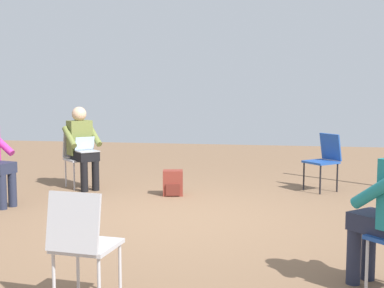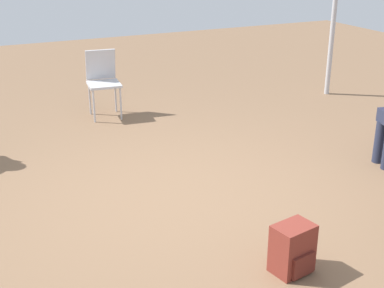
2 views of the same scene
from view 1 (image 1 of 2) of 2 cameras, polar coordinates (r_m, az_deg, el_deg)
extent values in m
plane|color=brown|center=(6.32, -1.61, -7.99)|extent=(16.21, 16.21, 0.00)
cylinder|color=#B7B7BC|center=(4.29, 18.14, -12.31)|extent=(0.02, 0.02, 0.42)
cube|color=#B7B7BC|center=(8.35, -11.85, -1.61)|extent=(0.57, 0.57, 0.03)
cylinder|color=#B7B7BC|center=(8.29, -10.28, -3.20)|extent=(0.02, 0.02, 0.42)
cylinder|color=#B7B7BC|center=(8.16, -12.46, -3.40)|extent=(0.02, 0.02, 0.42)
cylinder|color=#B7B7BC|center=(8.60, -11.20, -2.88)|extent=(0.02, 0.02, 0.42)
cylinder|color=#B7B7BC|center=(8.48, -13.32, -3.07)|extent=(0.02, 0.02, 0.42)
cube|color=#B7B7BC|center=(8.50, -12.37, -0.03)|extent=(0.33, 0.34, 0.40)
cube|color=#B7B7BC|center=(3.88, -11.11, -10.59)|extent=(0.44, 0.44, 0.03)
cylinder|color=#B7B7BC|center=(4.17, -12.07, -12.67)|extent=(0.02, 0.02, 0.42)
cylinder|color=#B7B7BC|center=(4.03, -7.69, -13.28)|extent=(0.02, 0.02, 0.42)
cylinder|color=#B7B7BC|center=(3.89, -14.52, -14.13)|extent=(0.02, 0.02, 0.42)
cylinder|color=#B7B7BC|center=(3.74, -9.88, -14.88)|extent=(0.02, 0.02, 0.42)
cube|color=#B7B7BC|center=(3.67, -12.56, -8.16)|extent=(0.14, 0.39, 0.40)
cylinder|color=#1E4799|center=(7.47, -19.25, -4.48)|extent=(0.02, 0.02, 0.42)
cube|color=#1E4799|center=(8.10, 13.57, -1.89)|extent=(0.56, 0.56, 0.03)
cylinder|color=black|center=(7.90, 13.52, -3.74)|extent=(0.02, 0.02, 0.42)
cylinder|color=black|center=(8.14, 11.84, -3.41)|extent=(0.02, 0.02, 0.42)
cylinder|color=black|center=(8.14, 15.23, -3.50)|extent=(0.02, 0.02, 0.42)
cylinder|color=black|center=(8.37, 13.55, -3.19)|extent=(0.02, 0.02, 0.42)
cube|color=#1E4799|center=(8.21, 14.56, -0.30)|extent=(0.35, 0.32, 0.40)
cylinder|color=black|center=(8.09, -10.25, -3.33)|extent=(0.11, 0.11, 0.45)
cylinder|color=black|center=(8.02, -11.43, -3.44)|extent=(0.11, 0.11, 0.45)
cube|color=black|center=(8.17, -11.35, -1.24)|extent=(0.51, 0.51, 0.14)
cube|color=olive|center=(8.31, -11.90, 0.68)|extent=(0.39, 0.40, 0.52)
sphere|color=#DBAD89|center=(8.28, -11.95, 3.15)|extent=(0.22, 0.22, 0.22)
cylinder|color=olive|center=(8.29, -10.36, 0.88)|extent=(0.35, 0.34, 0.31)
cylinder|color=olive|center=(8.14, -12.93, 0.73)|extent=(0.35, 0.34, 0.31)
cube|color=#9EA0A5|center=(8.05, -11.05, -0.78)|extent=(0.37, 0.37, 0.02)
cube|color=#B2D1F2|center=(8.14, -11.38, 0.06)|extent=(0.25, 0.25, 0.20)
cylinder|color=#23283D|center=(4.45, 16.86, -11.37)|extent=(0.11, 0.11, 0.45)
cylinder|color=#23283D|center=(4.59, 18.31, -10.89)|extent=(0.11, 0.11, 0.45)
cube|color=#23283D|center=(4.35, 19.47, -7.99)|extent=(0.51, 0.51, 0.14)
cylinder|color=teal|center=(4.08, 18.93, -4.79)|extent=(0.35, 0.34, 0.31)
cylinder|color=#23283D|center=(7.29, -18.62, -4.61)|extent=(0.11, 0.11, 0.45)
cylinder|color=#23283D|center=(7.16, -19.60, -4.83)|extent=(0.11, 0.11, 0.45)
cylinder|color=#B22D84|center=(7.46, -19.64, 0.04)|extent=(0.19, 0.41, 0.31)
cube|color=maroon|center=(7.62, -2.04, -4.16)|extent=(0.25, 0.31, 0.36)
cube|color=maroon|center=(7.64, -2.04, -4.75)|extent=(0.28, 0.24, 0.16)
camera|label=2|loc=(9.97, 12.53, 9.88)|focal=50.00mm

